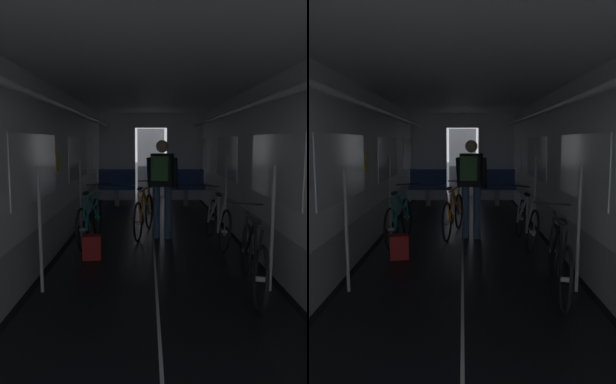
{
  "view_description": "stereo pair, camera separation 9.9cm",
  "coord_description": "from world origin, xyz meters",
  "views": [
    {
      "loc": [
        -0.1,
        -2.08,
        1.65
      ],
      "look_at": [
        0.0,
        4.4,
        0.82
      ],
      "focal_mm": 36.59,
      "sensor_mm": 36.0,
      "label": 1
    },
    {
      "loc": [
        0.0,
        -2.08,
        1.65
      ],
      "look_at": [
        0.0,
        4.4,
        0.82
      ],
      "focal_mm": 36.59,
      "sensor_mm": 36.0,
      "label": 2
    }
  ],
  "objects": [
    {
      "name": "bench_seat_far_right",
      "position": [
        0.9,
        8.07,
        0.57
      ],
      "size": [
        0.98,
        0.51,
        0.95
      ],
      "color": "gray",
      "rests_on": "ground"
    },
    {
      "name": "bicycle_orange_in_aisle",
      "position": [
        -0.17,
        4.79,
        0.38
      ],
      "size": [
        0.5,
        1.67,
        0.94
      ],
      "color": "black",
      "rests_on": "ground"
    },
    {
      "name": "train_car_shell",
      "position": [
        -0.0,
        3.6,
        1.7
      ],
      "size": [
        3.14,
        12.34,
        2.57
      ],
      "color": "black",
      "rests_on": "ground"
    },
    {
      "name": "bench_seat_far_left",
      "position": [
        -0.9,
        8.07,
        0.57
      ],
      "size": [
        0.98,
        0.51,
        0.95
      ],
      "color": "gray",
      "rests_on": "ground"
    },
    {
      "name": "bicycle_teal",
      "position": [
        -1.04,
        4.22,
        0.38
      ],
      "size": [
        0.44,
        1.69,
        0.94
      ],
      "color": "black",
      "rests_on": "ground"
    },
    {
      "name": "bicycle_black",
      "position": [
        1.05,
        2.05,
        0.38
      ],
      "size": [
        0.44,
        1.69,
        0.94
      ],
      "color": "black",
      "rests_on": "ground"
    },
    {
      "name": "backpack_on_floor",
      "position": [
        -0.9,
        3.34,
        0.17
      ],
      "size": [
        0.29,
        0.24,
        0.34
      ],
      "primitive_type": "cube",
      "rotation": [
        0.0,
        0.0,
        0.16
      ],
      "color": "maroon",
      "rests_on": "ground"
    },
    {
      "name": "bicycle_silver",
      "position": [
        1.02,
        4.08,
        0.38
      ],
      "size": [
        0.44,
        1.69,
        0.96
      ],
      "color": "black",
      "rests_on": "ground"
    },
    {
      "name": "person_cyclist_aisle",
      "position": [
        0.14,
        4.52,
        1.02
      ],
      "size": [
        0.56,
        0.45,
        1.69
      ],
      "color": "#384C75",
      "rests_on": "ground"
    }
  ]
}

